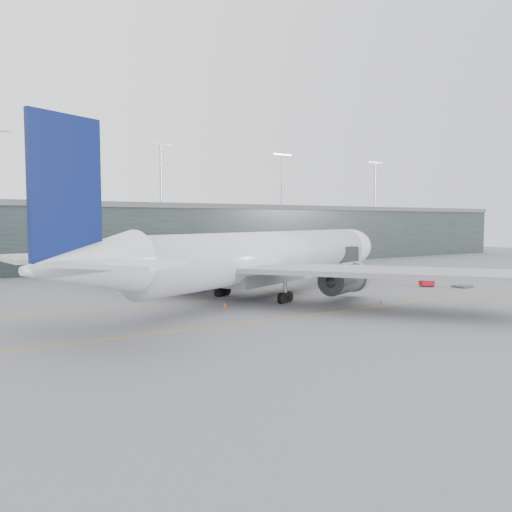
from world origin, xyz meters
TOP-DOWN VIEW (x-y plane):
  - ground at (0.00, 0.00)m, footprint 320.00×320.00m
  - taxiline_a at (0.00, -4.00)m, footprint 160.00×0.25m
  - taxiline_b at (0.00, -20.00)m, footprint 160.00×0.25m
  - taxiline_lead_main at (5.00, 20.00)m, footprint 0.25×60.00m
  - terminal at (-0.00, 58.00)m, footprint 240.00×36.00m
  - main_aircraft at (1.41, -5.00)m, footprint 70.15×64.65m
  - jet_bridge at (27.10, 23.53)m, footprint 16.72×43.84m
  - gse_cart at (29.83, -10.12)m, footprint 2.58×2.14m
  - baggage_dolly at (34.12, -13.85)m, footprint 3.11×2.59m
  - uld_a at (-4.77, 10.97)m, footprint 2.35×1.97m
  - uld_b at (-1.58, 10.38)m, footprint 1.89×1.55m
  - uld_c at (0.72, 11.44)m, footprint 2.32×1.97m
  - cone_nose at (32.22, -6.42)m, footprint 0.46×0.46m
  - cone_wing_stbd at (10.29, -18.90)m, footprint 0.38×0.38m
  - cone_wing_port at (8.21, 11.14)m, footprint 0.41×0.41m
  - cone_tail at (-8.53, -10.17)m, footprint 0.45×0.45m

SIDE VIEW (x-z plane):
  - ground at x=0.00m, z-range 0.00..0.00m
  - taxiline_a at x=0.00m, z-range 0.00..0.02m
  - taxiline_b at x=0.00m, z-range 0.00..0.02m
  - taxiline_lead_main at x=5.00m, z-range 0.00..0.02m
  - baggage_dolly at x=34.12m, z-range 0.03..0.32m
  - cone_wing_stbd at x=10.29m, z-range 0.00..0.61m
  - cone_wing_port at x=8.21m, z-range 0.00..0.65m
  - cone_tail at x=-8.53m, z-range 0.00..0.72m
  - cone_nose at x=32.22m, z-range 0.00..0.73m
  - gse_cart at x=29.83m, z-range 0.09..1.59m
  - uld_b at x=-1.58m, z-range 0.04..1.69m
  - uld_c at x=0.72m, z-range 0.05..1.95m
  - uld_a at x=-4.77m, z-range 0.05..2.03m
  - jet_bridge at x=27.10m, z-range 1.65..8.28m
  - main_aircraft at x=1.41m, z-range -4.52..16.10m
  - terminal at x=0.00m, z-range -6.88..22.12m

